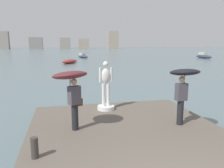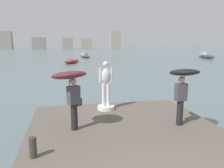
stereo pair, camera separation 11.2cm
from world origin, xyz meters
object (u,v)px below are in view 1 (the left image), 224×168
object	(u,v)px
statue_white_figure	(106,92)
boat_mid	(204,56)
onlooker_left	(71,83)
mooring_bollard	(35,148)
onlooker_right	(184,81)
boat_near	(83,56)
boat_far	(70,61)

from	to	relation	value
statue_white_figure	boat_mid	size ratio (longest dim) A/B	0.40
onlooker_left	mooring_bollard	world-z (taller)	onlooker_left
onlooker_left	onlooker_right	xyz separation A→B (m)	(3.81, -0.27, -0.03)
boat_near	boat_mid	world-z (taller)	boat_mid
boat_mid	boat_far	size ratio (longest dim) A/B	1.20
boat_mid	boat_far	world-z (taller)	boat_mid
mooring_bollard	boat_near	bearing A→B (deg)	83.17
onlooker_right	boat_near	world-z (taller)	onlooker_right
boat_near	boat_far	bearing A→B (deg)	-103.66
onlooker_right	boat_near	bearing A→B (deg)	88.93
statue_white_figure	boat_mid	bearing A→B (deg)	50.26
onlooker_left	boat_far	world-z (taller)	onlooker_left
boat_near	boat_far	world-z (taller)	boat_near
statue_white_figure	boat_near	bearing A→B (deg)	85.90
boat_near	mooring_bollard	bearing A→B (deg)	-96.83
boat_near	boat_mid	size ratio (longest dim) A/B	0.87
boat_near	boat_mid	bearing A→B (deg)	-17.30
onlooker_left	onlooker_right	size ratio (longest dim) A/B	1.01
mooring_bollard	boat_mid	world-z (taller)	boat_mid
onlooker_left	boat_mid	bearing A→B (deg)	50.44
statue_white_figure	onlooker_right	distance (m)	3.37
onlooker_left	boat_mid	size ratio (longest dim) A/B	0.39
onlooker_left	boat_mid	xyz separation A→B (m)	(31.04, 37.58, -1.48)
statue_white_figure	boat_mid	distance (m)	46.15
statue_white_figure	boat_mid	world-z (taller)	statue_white_figure
onlooker_right	boat_far	size ratio (longest dim) A/B	0.47
onlooker_right	boat_mid	bearing A→B (deg)	54.27
statue_white_figure	boat_mid	xyz separation A→B (m)	(29.50, 35.48, -0.67)
onlooker_left	boat_near	xyz separation A→B (m)	(4.67, 45.79, -1.59)
statue_white_figure	mooring_bollard	xyz separation A→B (m)	(-2.55, -3.75, -0.52)
mooring_bollard	boat_near	world-z (taller)	boat_near
onlooker_left	onlooker_right	world-z (taller)	onlooker_left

